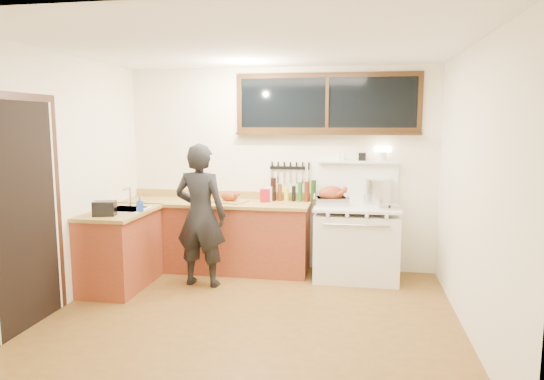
% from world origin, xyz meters
% --- Properties ---
extents(ground_plane, '(4.00, 3.50, 0.02)m').
position_xyz_m(ground_plane, '(0.00, 0.00, -0.01)').
color(ground_plane, brown).
extents(room_shell, '(4.10, 3.60, 2.65)m').
position_xyz_m(room_shell, '(0.00, 0.00, 1.65)').
color(room_shell, white).
rests_on(room_shell, ground).
extents(counter_back, '(2.44, 0.64, 1.00)m').
position_xyz_m(counter_back, '(-0.80, 1.45, 0.45)').
color(counter_back, maroon).
rests_on(counter_back, ground).
extents(counter_left, '(0.64, 1.09, 0.90)m').
position_xyz_m(counter_left, '(-1.70, 0.62, 0.45)').
color(counter_left, maroon).
rests_on(counter_left, ground).
extents(sink_unit, '(0.50, 0.45, 0.37)m').
position_xyz_m(sink_unit, '(-1.68, 0.70, 0.85)').
color(sink_unit, white).
rests_on(sink_unit, counter_left).
extents(vintage_stove, '(1.02, 0.74, 1.61)m').
position_xyz_m(vintage_stove, '(1.00, 1.41, 0.47)').
color(vintage_stove, white).
rests_on(vintage_stove, ground).
extents(back_window, '(2.32, 0.13, 0.77)m').
position_xyz_m(back_window, '(0.60, 1.72, 2.06)').
color(back_window, black).
rests_on(back_window, room_shell).
extents(left_doorway, '(0.02, 1.04, 2.17)m').
position_xyz_m(left_doorway, '(-1.99, -0.55, 1.09)').
color(left_doorway, black).
rests_on(left_doorway, ground).
extents(knife_strip, '(0.52, 0.03, 0.28)m').
position_xyz_m(knife_strip, '(0.12, 1.73, 1.31)').
color(knife_strip, black).
rests_on(knife_strip, room_shell).
extents(man, '(0.64, 0.45, 1.67)m').
position_xyz_m(man, '(-0.79, 0.84, 0.84)').
color(man, black).
rests_on(man, ground).
extents(soap_bottle, '(0.10, 0.10, 0.17)m').
position_xyz_m(soap_bottle, '(-1.43, 0.61, 0.99)').
color(soap_bottle, blue).
rests_on(soap_bottle, counter_left).
extents(toaster, '(0.26, 0.21, 0.16)m').
position_xyz_m(toaster, '(-1.70, 0.31, 0.98)').
color(toaster, black).
rests_on(toaster, counter_left).
extents(cutting_board, '(0.48, 0.41, 0.14)m').
position_xyz_m(cutting_board, '(-0.59, 1.42, 0.95)').
color(cutting_board, '#A58441').
rests_on(cutting_board, counter_back).
extents(roast_turkey, '(0.45, 0.37, 0.24)m').
position_xyz_m(roast_turkey, '(0.69, 1.41, 1.00)').
color(roast_turkey, silver).
rests_on(roast_turkey, vintage_stove).
extents(stockpot, '(0.40, 0.40, 0.31)m').
position_xyz_m(stockpot, '(1.26, 1.63, 1.05)').
color(stockpot, silver).
rests_on(stockpot, vintage_stove).
extents(saucepan, '(0.20, 0.29, 0.12)m').
position_xyz_m(saucepan, '(1.16, 1.64, 0.96)').
color(saucepan, silver).
rests_on(saucepan, vintage_stove).
extents(pot_lid, '(0.32, 0.32, 0.04)m').
position_xyz_m(pot_lid, '(1.37, 1.27, 0.91)').
color(pot_lid, silver).
rests_on(pot_lid, vintage_stove).
extents(coffee_tin, '(0.14, 0.13, 0.17)m').
position_xyz_m(coffee_tin, '(-0.16, 1.51, 0.98)').
color(coffee_tin, maroon).
rests_on(coffee_tin, counter_back).
extents(pitcher, '(0.11, 0.11, 0.18)m').
position_xyz_m(pitcher, '(-0.12, 1.58, 0.99)').
color(pitcher, white).
rests_on(pitcher, counter_back).
extents(bottle_cluster, '(0.59, 0.07, 0.30)m').
position_xyz_m(bottle_cluster, '(0.19, 1.63, 1.03)').
color(bottle_cluster, black).
rests_on(bottle_cluster, counter_back).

